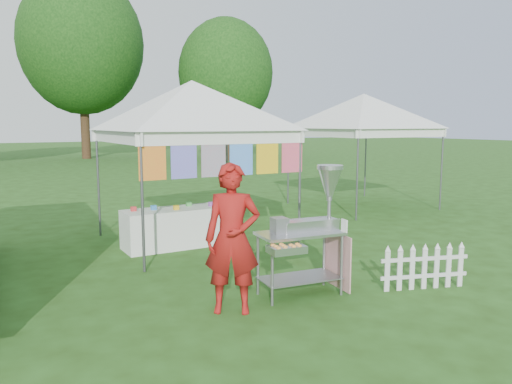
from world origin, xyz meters
TOP-DOWN VIEW (x-y plane):
  - ground at (0.00, 0.00)m, footprint 120.00×120.00m
  - canopy_main at (0.00, 3.49)m, footprint 4.24×4.24m
  - canopy_right at (5.50, 5.00)m, footprint 4.24×4.24m
  - tree_mid at (3.00, 28.00)m, footprint 7.60×7.60m
  - tree_right at (10.00, 22.00)m, footprint 5.60×5.60m
  - donut_cart at (0.19, 0.04)m, footprint 1.29×0.80m
  - vendor at (-1.00, -0.01)m, footprint 0.77×0.70m
  - picket_fence at (1.61, -0.58)m, footprint 1.20×0.43m
  - display_table at (-0.47, 3.32)m, footprint 1.80×0.70m

SIDE VIEW (x-z plane):
  - ground at x=0.00m, z-range 0.00..0.00m
  - picket_fence at x=1.61m, z-range 0.01..0.57m
  - display_table at x=-0.47m, z-range 0.00..0.70m
  - vendor at x=-1.00m, z-range 0.00..1.77m
  - donut_cart at x=0.19m, z-range 0.15..1.83m
  - canopy_main at x=0.00m, z-range 1.26..4.71m
  - canopy_right at x=5.50m, z-range 1.27..4.72m
  - tree_right at x=10.00m, z-range 0.97..9.39m
  - tree_mid at x=3.00m, z-range 1.38..12.90m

